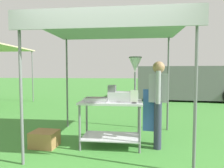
{
  "coord_description": "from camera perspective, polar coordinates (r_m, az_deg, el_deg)",
  "views": [
    {
      "loc": [
        0.4,
        -2.24,
        1.41
      ],
      "look_at": [
        -0.0,
        1.54,
        1.18
      ],
      "focal_mm": 30.9,
      "sensor_mm": 36.0,
      "label": 1
    }
  ],
  "objects": [
    {
      "name": "menu_sign",
      "position": [
        3.42,
        6.57,
        -4.04
      ],
      "size": [
        0.13,
        0.05,
        0.23
      ],
      "color": "black",
      "rests_on": "donut_cart"
    },
    {
      "name": "van_grey",
      "position": [
        10.52,
        21.92,
        0.39
      ],
      "size": [
        5.21,
        2.36,
        1.69
      ],
      "color": "slate",
      "rests_on": "ground"
    },
    {
      "name": "donut_fryer",
      "position": [
        3.6,
        4.2,
        -0.57
      ],
      "size": [
        0.62,
        0.28,
        0.83
      ],
      "color": "#B7B7BC",
      "rests_on": "donut_cart"
    },
    {
      "name": "donut_cart",
      "position": [
        3.69,
        -0.33,
        -9.04
      ],
      "size": [
        1.17,
        0.64,
        0.86
      ],
      "color": "#B7B7BC",
      "rests_on": "ground"
    },
    {
      "name": "vendor",
      "position": [
        3.71,
        13.41,
        -4.44
      ],
      "size": [
        0.46,
        0.54,
        1.61
      ],
      "color": "#2D3347",
      "rests_on": "ground"
    },
    {
      "name": "stall_canopy",
      "position": [
        3.79,
        -0.17,
        15.59
      ],
      "size": [
        2.72,
        2.25,
        2.29
      ],
      "color": "slate",
      "rests_on": "ground"
    },
    {
      "name": "donut_tray",
      "position": [
        3.63,
        -4.69,
        -4.8
      ],
      "size": [
        0.42,
        0.27,
        0.07
      ],
      "color": "#B7B7BC",
      "rests_on": "donut_cart"
    },
    {
      "name": "ground_plane",
      "position": [
        8.37,
        3.26,
        -6.16
      ],
      "size": [
        70.0,
        70.0,
        0.0
      ],
      "primitive_type": "plane",
      "color": "#3D7F33"
    },
    {
      "name": "supply_crate",
      "position": [
        4.0,
        -19.3,
        -15.08
      ],
      "size": [
        0.5,
        0.41,
        0.3
      ],
      "color": "olive",
      "rests_on": "ground"
    }
  ]
}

